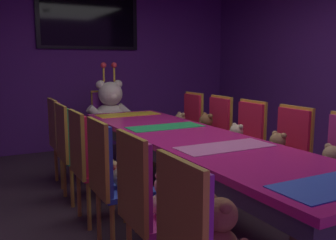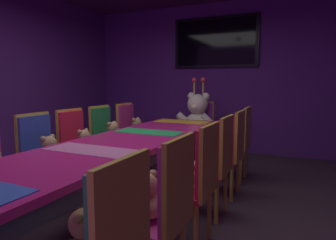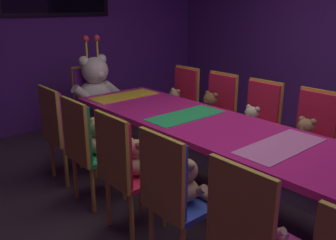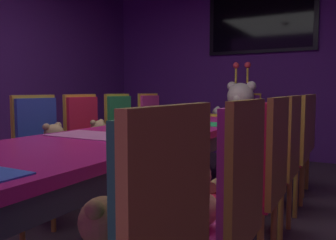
{
  "view_description": "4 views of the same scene",
  "coord_description": "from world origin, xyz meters",
  "views": [
    {
      "loc": [
        -1.72,
        -2.81,
        1.4
      ],
      "look_at": [
        -0.14,
        0.18,
        0.87
      ],
      "focal_mm": 40.25,
      "sensor_mm": 36.0,
      "label": 1
    },
    {
      "loc": [
        1.6,
        -2.41,
        1.29
      ],
      "look_at": [
        0.23,
        0.52,
        0.89
      ],
      "focal_mm": 31.73,
      "sensor_mm": 36.0,
      "label": 2
    },
    {
      "loc": [
        -2.23,
        -1.81,
        1.72
      ],
      "look_at": [
        -0.12,
        0.63,
        0.69
      ],
      "focal_mm": 38.34,
      "sensor_mm": 36.0,
      "label": 3
    },
    {
      "loc": [
        1.32,
        -2.13,
        1.02
      ],
      "look_at": [
        -0.22,
        0.64,
        0.75
      ],
      "focal_mm": 36.76,
      "sensor_mm": 36.0,
      "label": 4
    }
  ],
  "objects": [
    {
      "name": "banquet_table",
      "position": [
        0.0,
        0.0,
        0.66
      ],
      "size": [
        0.9,
        3.57,
        0.75
      ],
      "color": "#C61E72",
      "rests_on": "ground_plane"
    },
    {
      "name": "teddy_left_3",
      "position": [
        -0.73,
        0.28,
        0.59
      ],
      "size": [
        0.24,
        0.32,
        0.3
      ],
      "color": "tan",
      "rests_on": "chair_left_3"
    },
    {
      "name": "teddy_left_5",
      "position": [
        -0.7,
        1.43,
        0.59
      ],
      "size": [
        0.26,
        0.33,
        0.31
      ],
      "color": "tan",
      "rests_on": "chair_left_5"
    },
    {
      "name": "ground_plane",
      "position": [
        0.0,
        0.0,
        0.0
      ],
      "size": [
        7.9,
        7.9,
        0.0
      ],
      "primitive_type": "plane",
      "color": "#3F2D38"
    },
    {
      "name": "chair_right_3",
      "position": [
        0.87,
        0.29,
        0.6
      ],
      "size": [
        0.42,
        0.41,
        0.98
      ],
      "rotation": [
        0.0,
        0.0,
        3.14
      ],
      "color": "red",
      "rests_on": "ground_plane"
    },
    {
      "name": "teddy_right_5",
      "position": [
        0.71,
        1.46,
        0.58
      ],
      "size": [
        0.22,
        0.29,
        0.27
      ],
      "rotation": [
        0.0,
        0.0,
        3.14
      ],
      "color": "tan",
      "rests_on": "chair_right_5"
    },
    {
      "name": "teddy_right_3",
      "position": [
        0.73,
        0.29,
        0.58
      ],
      "size": [
        0.24,
        0.31,
        0.29
      ],
      "rotation": [
        0.0,
        0.0,
        3.14
      ],
      "color": "beige",
      "rests_on": "chair_right_3"
    },
    {
      "name": "chair_left_5",
      "position": [
        -0.85,
        1.43,
        0.6
      ],
      "size": [
        0.42,
        0.41,
        0.98
      ],
      "color": "#CC338C",
      "rests_on": "ground_plane"
    },
    {
      "name": "chair_left_1",
      "position": [
        -0.85,
        -0.86,
        0.6
      ],
      "size": [
        0.42,
        0.41,
        0.98
      ],
      "color": "#CC338C",
      "rests_on": "ground_plane"
    },
    {
      "name": "teddy_left_1",
      "position": [
        -0.7,
        -0.86,
        0.57
      ],
      "size": [
        0.22,
        0.28,
        0.26
      ],
      "color": "beige",
      "rests_on": "chair_left_1"
    },
    {
      "name": "teddy_left_4",
      "position": [
        -0.73,
        0.85,
        0.6
      ],
      "size": [
        0.26,
        0.34,
        0.32
      ],
      "color": "tan",
      "rests_on": "chair_left_4"
    },
    {
      "name": "chair_right_2",
      "position": [
        0.88,
        -0.3,
        0.6
      ],
      "size": [
        0.42,
        0.41,
        0.98
      ],
      "rotation": [
        0.0,
        0.0,
        3.14
      ],
      "color": "red",
      "rests_on": "ground_plane"
    },
    {
      "name": "teddy_left_2",
      "position": [
        -0.72,
        -0.26,
        0.59
      ],
      "size": [
        0.26,
        0.33,
        0.31
      ],
      "color": "tan",
      "rests_on": "chair_left_2"
    },
    {
      "name": "teddy_right_4",
      "position": [
        0.73,
        0.87,
        0.6
      ],
      "size": [
        0.27,
        0.35,
        0.33
      ],
      "rotation": [
        0.0,
        0.0,
        3.14
      ],
      "color": "brown",
      "rests_on": "chair_right_4"
    },
    {
      "name": "chair_right_5",
      "position": [
        0.85,
        1.46,
        0.6
      ],
      "size": [
        0.42,
        0.41,
        0.98
      ],
      "rotation": [
        0.0,
        0.0,
        3.14
      ],
      "color": "red",
      "rests_on": "ground_plane"
    },
    {
      "name": "chair_left_4",
      "position": [
        -0.88,
        0.85,
        0.6
      ],
      "size": [
        0.42,
        0.41,
        0.98
      ],
      "color": "#268C4C",
      "rests_on": "ground_plane"
    },
    {
      "name": "throne_chair",
      "position": [
        0.0,
        2.33,
        0.6
      ],
      "size": [
        0.41,
        0.42,
        0.98
      ],
      "rotation": [
        0.0,
        0.0,
        -1.57
      ],
      "color": "purple",
      "rests_on": "ground_plane"
    },
    {
      "name": "chair_left_2",
      "position": [
        -0.86,
        -0.26,
        0.6
      ],
      "size": [
        0.42,
        0.41,
        0.98
      ],
      "color": "#2D47B2",
      "rests_on": "ground_plane"
    },
    {
      "name": "chair_right_4",
      "position": [
        0.87,
        0.87,
        0.6
      ],
      "size": [
        0.42,
        0.41,
        0.98
      ],
      "rotation": [
        0.0,
        0.0,
        3.14
      ],
      "color": "red",
      "rests_on": "ground_plane"
    },
    {
      "name": "king_teddy_bear",
      "position": [
        0.0,
        2.16,
        0.75
      ],
      "size": [
        0.72,
        0.56,
        0.92
      ],
      "rotation": [
        0.0,
        0.0,
        -1.57
      ],
      "color": "silver",
      "rests_on": "throne_chair"
    },
    {
      "name": "teddy_right_2",
      "position": [
        0.74,
        -0.3,
        0.59
      ],
      "size": [
        0.25,
        0.32,
        0.3
      ],
      "rotation": [
        0.0,
        0.0,
        3.14
      ],
      "color": "#9E7247",
      "rests_on": "chair_right_2"
    },
    {
      "name": "chair_left_3",
      "position": [
        -0.88,
        0.28,
        0.6
      ],
      "size": [
        0.42,
        0.41,
        0.98
      ],
      "color": "red",
      "rests_on": "ground_plane"
    },
    {
      "name": "wall_back",
      "position": [
        0.0,
        3.2,
        1.4
      ],
      "size": [
        5.2,
        0.12,
        2.8
      ],
      "primitive_type": "cube",
      "color": "#59267F",
      "rests_on": "ground_plane"
    }
  ]
}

